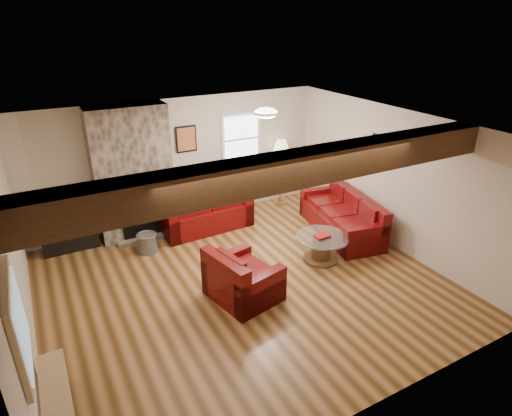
{
  "coord_description": "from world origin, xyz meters",
  "views": [
    {
      "loc": [
        -2.56,
        -5.11,
        3.92
      ],
      "look_at": [
        0.45,
        0.4,
        1.07
      ],
      "focal_mm": 30.0,
      "sensor_mm": 36.0,
      "label": 1
    }
  ],
  "objects_px": {
    "armchair_red": "(243,274)",
    "television": "(65,213)",
    "floor_lamp": "(281,150)",
    "loveseat": "(203,204)",
    "coffee_table": "(321,248)",
    "sofa_three": "(341,214)",
    "tv_cabinet": "(70,237)"
  },
  "relations": [
    {
      "from": "loveseat",
      "to": "armchair_red",
      "type": "height_order",
      "value": "loveseat"
    },
    {
      "from": "coffee_table",
      "to": "tv_cabinet",
      "type": "distance_m",
      "value": 4.54
    },
    {
      "from": "coffee_table",
      "to": "tv_cabinet",
      "type": "height_order",
      "value": "coffee_table"
    },
    {
      "from": "coffee_table",
      "to": "floor_lamp",
      "type": "bearing_deg",
      "value": 75.11
    },
    {
      "from": "sofa_three",
      "to": "loveseat",
      "type": "height_order",
      "value": "loveseat"
    },
    {
      "from": "floor_lamp",
      "to": "loveseat",
      "type": "bearing_deg",
      "value": -174.12
    },
    {
      "from": "sofa_three",
      "to": "floor_lamp",
      "type": "distance_m",
      "value": 1.98
    },
    {
      "from": "loveseat",
      "to": "television",
      "type": "distance_m",
      "value": 2.52
    },
    {
      "from": "sofa_three",
      "to": "loveseat",
      "type": "bearing_deg",
      "value": -113.84
    },
    {
      "from": "armchair_red",
      "to": "television",
      "type": "bearing_deg",
      "value": 24.77
    },
    {
      "from": "sofa_three",
      "to": "armchair_red",
      "type": "bearing_deg",
      "value": -58.92
    },
    {
      "from": "television",
      "to": "armchair_red",
      "type": "bearing_deg",
      "value": -53.21
    },
    {
      "from": "loveseat",
      "to": "floor_lamp",
      "type": "height_order",
      "value": "floor_lamp"
    },
    {
      "from": "television",
      "to": "floor_lamp",
      "type": "bearing_deg",
      "value": -1.3
    },
    {
      "from": "tv_cabinet",
      "to": "floor_lamp",
      "type": "xyz_separation_m",
      "value": [
        4.43,
        -0.1,
        1.03
      ]
    },
    {
      "from": "armchair_red",
      "to": "coffee_table",
      "type": "height_order",
      "value": "armchair_red"
    },
    {
      "from": "loveseat",
      "to": "coffee_table",
      "type": "bearing_deg",
      "value": -61.8
    },
    {
      "from": "loveseat",
      "to": "sofa_three",
      "type": "bearing_deg",
      "value": -36.84
    },
    {
      "from": "sofa_three",
      "to": "coffee_table",
      "type": "height_order",
      "value": "sofa_three"
    },
    {
      "from": "television",
      "to": "floor_lamp",
      "type": "height_order",
      "value": "floor_lamp"
    },
    {
      "from": "armchair_red",
      "to": "coffee_table",
      "type": "relative_size",
      "value": 1.06
    },
    {
      "from": "tv_cabinet",
      "to": "armchair_red",
      "type": "bearing_deg",
      "value": -53.21
    },
    {
      "from": "loveseat",
      "to": "armchair_red",
      "type": "bearing_deg",
      "value": -100.78
    },
    {
      "from": "loveseat",
      "to": "coffee_table",
      "type": "distance_m",
      "value": 2.57
    },
    {
      "from": "sofa_three",
      "to": "armchair_red",
      "type": "height_order",
      "value": "armchair_red"
    },
    {
      "from": "sofa_three",
      "to": "loveseat",
      "type": "xyz_separation_m",
      "value": [
        -2.24,
        1.55,
        0.08
      ]
    },
    {
      "from": "loveseat",
      "to": "floor_lamp",
      "type": "relative_size",
      "value": 1.2
    },
    {
      "from": "armchair_red",
      "to": "floor_lamp",
      "type": "height_order",
      "value": "floor_lamp"
    },
    {
      "from": "television",
      "to": "floor_lamp",
      "type": "xyz_separation_m",
      "value": [
        4.43,
        -0.1,
        0.55
      ]
    },
    {
      "from": "sofa_three",
      "to": "coffee_table",
      "type": "bearing_deg",
      "value": -44.49
    },
    {
      "from": "loveseat",
      "to": "armchair_red",
      "type": "distance_m",
      "value": 2.55
    },
    {
      "from": "sofa_three",
      "to": "tv_cabinet",
      "type": "height_order",
      "value": "sofa_three"
    }
  ]
}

